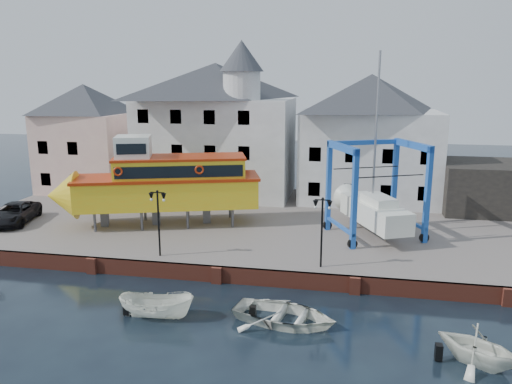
# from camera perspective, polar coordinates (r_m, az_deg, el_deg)

# --- Properties ---
(ground) EXTENTS (140.00, 140.00, 0.00)m
(ground) POSITION_cam_1_polar(r_m,az_deg,el_deg) (30.11, -4.47, -10.31)
(ground) COLOR black
(ground) RESTS_ON ground
(hardstanding) EXTENTS (44.00, 22.00, 1.00)m
(hardstanding) POSITION_cam_1_polar(r_m,az_deg,el_deg) (40.03, -0.32, -3.57)
(hardstanding) COLOR slate
(hardstanding) RESTS_ON ground
(quay_wall) EXTENTS (44.00, 0.47, 1.00)m
(quay_wall) POSITION_cam_1_polar(r_m,az_deg,el_deg) (30.01, -4.43, -9.35)
(quay_wall) COLOR brown
(quay_wall) RESTS_ON ground
(building_pink) EXTENTS (8.00, 7.00, 10.30)m
(building_pink) POSITION_cam_1_polar(r_m,az_deg,el_deg) (51.73, -18.79, 5.88)
(building_pink) COLOR #DAA79F
(building_pink) RESTS_ON hardstanding
(building_white_main) EXTENTS (14.00, 8.30, 14.00)m
(building_white_main) POSITION_cam_1_polar(r_m,az_deg,el_deg) (46.93, -4.45, 7.34)
(building_white_main) COLOR silver
(building_white_main) RESTS_ON hardstanding
(building_white_right) EXTENTS (12.00, 8.00, 11.20)m
(building_white_right) POSITION_cam_1_polar(r_m,az_deg,el_deg) (45.98, 12.79, 6.01)
(building_white_right) COLOR silver
(building_white_right) RESTS_ON hardstanding
(shed_dark) EXTENTS (8.00, 7.00, 4.00)m
(shed_dark) POSITION_cam_1_polar(r_m,az_deg,el_deg) (46.00, 25.17, 0.56)
(shed_dark) COLOR black
(shed_dark) RESTS_ON hardstanding
(lamp_post_left) EXTENTS (1.12, 0.32, 4.20)m
(lamp_post_left) POSITION_cam_1_polar(r_m,az_deg,el_deg) (31.09, -11.15, -1.64)
(lamp_post_left) COLOR black
(lamp_post_left) RESTS_ON hardstanding
(lamp_post_right) EXTENTS (1.12, 0.32, 4.20)m
(lamp_post_right) POSITION_cam_1_polar(r_m,az_deg,el_deg) (28.93, 7.58, -2.59)
(lamp_post_right) COLOR black
(lamp_post_right) RESTS_ON hardstanding
(tour_boat) EXTENTS (15.87, 8.26, 6.75)m
(tour_boat) POSITION_cam_1_polar(r_m,az_deg,el_deg) (37.91, -11.43, 0.97)
(tour_boat) COLOR #59595E
(tour_boat) RESTS_ON hardstanding
(travel_lift) EXTENTS (7.27, 8.48, 12.63)m
(travel_lift) POSITION_cam_1_polar(r_m,az_deg,el_deg) (36.32, 12.91, -1.35)
(travel_lift) COLOR blue
(travel_lift) RESTS_ON hardstanding
(van) EXTENTS (3.70, 5.87, 1.51)m
(van) POSITION_cam_1_polar(r_m,az_deg,el_deg) (42.40, -25.91, -2.20)
(van) COLOR black
(van) RESTS_ON hardstanding
(motorboat_a) EXTENTS (3.96, 1.70, 1.49)m
(motorboat_a) POSITION_cam_1_polar(r_m,az_deg,el_deg) (26.49, -11.25, -13.92)
(motorboat_a) COLOR white
(motorboat_a) RESTS_ON ground
(motorboat_b) EXTENTS (5.80, 4.64, 1.07)m
(motorboat_b) POSITION_cam_1_polar(r_m,az_deg,el_deg) (25.59, 3.27, -14.68)
(motorboat_b) COLOR white
(motorboat_b) RESTS_ON ground
(motorboat_c) EXTENTS (4.66, 4.52, 1.88)m
(motorboat_c) POSITION_cam_1_polar(r_m,az_deg,el_deg) (24.24, 23.98, -17.54)
(motorboat_c) COLOR white
(motorboat_c) RESTS_ON ground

